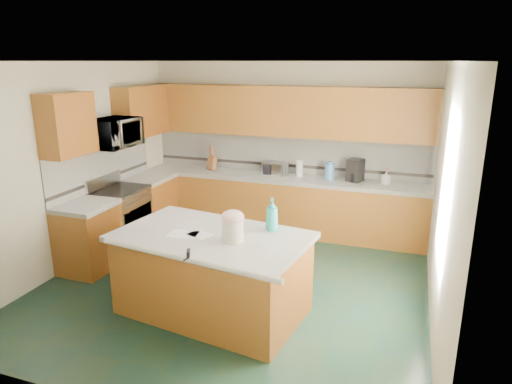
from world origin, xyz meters
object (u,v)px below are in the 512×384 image
at_px(soap_bottle_island, 272,215).
at_px(coffee_maker, 355,170).
at_px(knife_block, 212,163).
at_px(island_top, 211,237).
at_px(treat_jar, 233,231).
at_px(toaster_oven, 275,169).
at_px(island_base, 213,276).

relative_size(soap_bottle_island, coffee_maker, 1.05).
relative_size(knife_block, coffee_maker, 0.67).
distance_m(soap_bottle_island, knife_block, 3.02).
relative_size(island_top, coffee_maker, 5.87).
height_order(island_top, treat_jar, treat_jar).
bearing_deg(coffee_maker, island_top, -90.70).
bearing_deg(island_top, toaster_oven, 100.81).
distance_m(soap_bottle_island, coffee_maker, 2.51).
xyz_separation_m(island_base, soap_bottle_island, (0.58, 0.33, 0.67)).
relative_size(island_base, toaster_oven, 5.31).
xyz_separation_m(treat_jar, knife_block, (-1.52, 2.85, 0.00)).
bearing_deg(toaster_oven, knife_block, -167.47).
xyz_separation_m(knife_block, coffee_maker, (2.39, 0.03, 0.06)).
distance_m(soap_bottle_island, toaster_oven, 2.52).
bearing_deg(treat_jar, soap_bottle_island, 45.21).
relative_size(island_top, soap_bottle_island, 5.60).
bearing_deg(toaster_oven, island_top, -74.93).
xyz_separation_m(island_top, toaster_oven, (-0.12, 2.74, 0.14)).
xyz_separation_m(toaster_oven, coffee_maker, (1.28, 0.03, 0.07)).
distance_m(knife_block, toaster_oven, 1.11).
distance_m(island_base, island_top, 0.46).
xyz_separation_m(soap_bottle_island, coffee_maker, (0.58, 2.45, -0.01)).
distance_m(treat_jar, coffee_maker, 3.00).
height_order(island_top, knife_block, knife_block).
bearing_deg(soap_bottle_island, treat_jar, -130.87).
bearing_deg(knife_block, toaster_oven, 17.13).
bearing_deg(coffee_maker, treat_jar, -84.80).
height_order(island_base, soap_bottle_island, soap_bottle_island).
height_order(island_base, coffee_maker, coffee_maker).
bearing_deg(island_top, knife_block, 122.42).
height_order(knife_block, coffee_maker, coffee_maker).
bearing_deg(island_top, treat_jar, -11.23).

